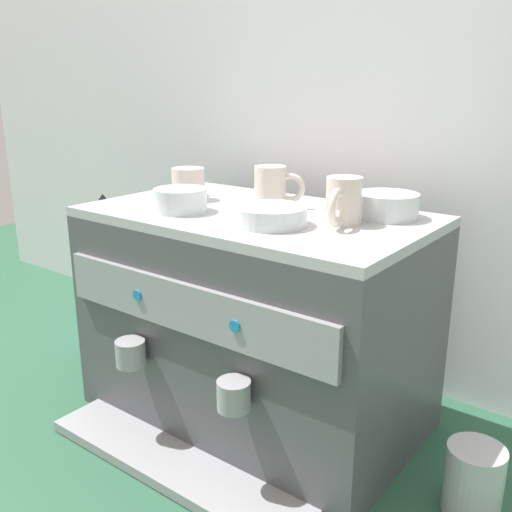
# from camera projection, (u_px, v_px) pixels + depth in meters

# --- Properties ---
(ground_plane) EXTENTS (4.00, 4.00, 0.00)m
(ground_plane) POSITION_uv_depth(u_px,v_px,m) (256.00, 411.00, 1.23)
(ground_plane) COLOR #28563D
(tiled_backsplash_wall) EXTENTS (2.80, 0.03, 1.10)m
(tiled_backsplash_wall) POSITION_uv_depth(u_px,v_px,m) (340.00, 139.00, 1.31)
(tiled_backsplash_wall) COLOR silver
(tiled_backsplash_wall) RESTS_ON ground_plane
(espresso_machine) EXTENTS (0.66, 0.50, 0.44)m
(espresso_machine) POSITION_uv_depth(u_px,v_px,m) (255.00, 318.00, 1.16)
(espresso_machine) COLOR #4C4C51
(espresso_machine) RESTS_ON ground_plane
(ceramic_cup_0) EXTENTS (0.07, 0.10, 0.07)m
(ceramic_cup_0) POSITION_uv_depth(u_px,v_px,m) (189.00, 184.00, 1.21)
(ceramic_cup_0) COLOR beige
(ceramic_cup_0) RESTS_ON espresso_machine
(ceramic_cup_1) EXTENTS (0.10, 0.07, 0.08)m
(ceramic_cup_1) POSITION_uv_depth(u_px,v_px,m) (270.00, 187.00, 1.13)
(ceramic_cup_1) COLOR beige
(ceramic_cup_1) RESTS_ON espresso_machine
(ceramic_cup_2) EXTENTS (0.06, 0.10, 0.08)m
(ceramic_cup_2) POSITION_uv_depth(u_px,v_px,m) (343.00, 201.00, 0.99)
(ceramic_cup_2) COLOR beige
(ceramic_cup_2) RESTS_ON espresso_machine
(ceramic_bowl_0) EXTENTS (0.10, 0.10, 0.04)m
(ceramic_bowl_0) POSITION_uv_depth(u_px,v_px,m) (181.00, 201.00, 1.09)
(ceramic_bowl_0) COLOR silver
(ceramic_bowl_0) RESTS_ON espresso_machine
(ceramic_bowl_1) EXTENTS (0.13, 0.13, 0.03)m
(ceramic_bowl_1) POSITION_uv_depth(u_px,v_px,m) (271.00, 216.00, 0.99)
(ceramic_bowl_1) COLOR silver
(ceramic_bowl_1) RESTS_ON espresso_machine
(ceramic_bowl_2) EXTENTS (0.12, 0.12, 0.04)m
(ceramic_bowl_2) POSITION_uv_depth(u_px,v_px,m) (386.00, 206.00, 1.05)
(ceramic_bowl_2) COLOR silver
(ceramic_bowl_2) RESTS_ON espresso_machine
(coffee_grinder) EXTENTS (0.15, 0.15, 0.41)m
(coffee_grinder) POSITION_uv_depth(u_px,v_px,m) (109.00, 273.00, 1.48)
(coffee_grinder) COLOR #939399
(coffee_grinder) RESTS_ON ground_plane
(milk_pitcher) EXTENTS (0.09, 0.09, 0.12)m
(milk_pitcher) POSITION_uv_depth(u_px,v_px,m) (474.00, 480.00, 0.92)
(milk_pitcher) COLOR #B7B7BC
(milk_pitcher) RESTS_ON ground_plane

